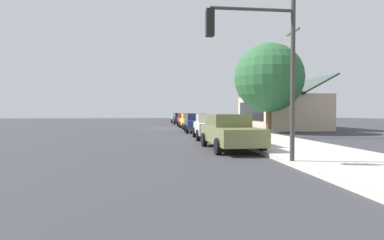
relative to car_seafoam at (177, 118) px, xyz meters
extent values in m
plane|color=#38383D|center=(16.77, -2.66, -0.82)|extent=(120.00, 120.00, 0.00)
cube|color=beige|center=(16.77, 2.94, -0.74)|extent=(60.00, 4.20, 0.16)
cube|color=#9ED1BC|center=(0.12, 0.00, -0.14)|extent=(4.83, 1.89, 0.70)
cube|color=#86B1A0|center=(-0.36, 0.01, 0.49)|extent=(2.33, 1.63, 0.56)
cylinder|color=black|center=(1.62, 0.89, -0.49)|extent=(0.66, 0.23, 0.66)
cylinder|color=black|center=(1.59, -0.93, -0.49)|extent=(0.66, 0.23, 0.66)
cylinder|color=black|center=(-1.36, 0.93, -0.49)|extent=(0.66, 0.23, 0.66)
cylinder|color=black|center=(-1.39, -0.89, -0.49)|extent=(0.66, 0.23, 0.66)
cube|color=#2D3035|center=(5.88, 0.14, -0.14)|extent=(4.60, 2.11, 0.70)
cube|color=#27292D|center=(5.43, 0.16, 0.49)|extent=(2.25, 1.76, 0.56)
cylinder|color=black|center=(7.32, 1.00, -0.49)|extent=(0.67, 0.25, 0.66)
cylinder|color=black|center=(7.23, -0.87, -0.49)|extent=(0.67, 0.25, 0.66)
cylinder|color=black|center=(4.54, 1.15, -0.49)|extent=(0.67, 0.25, 0.66)
cylinder|color=black|center=(4.44, -0.72, -0.49)|extent=(0.67, 0.25, 0.66)
cube|color=red|center=(12.32, 0.16, -0.14)|extent=(4.92, 1.88, 0.70)
cube|color=#A9272B|center=(11.83, 0.17, 0.49)|extent=(2.38, 1.59, 0.56)
cylinder|color=black|center=(13.85, 0.98, -0.49)|extent=(0.67, 0.24, 0.66)
cylinder|color=black|center=(13.80, -0.75, -0.49)|extent=(0.67, 0.24, 0.66)
cylinder|color=black|center=(10.83, 1.07, -0.49)|extent=(0.67, 0.24, 0.66)
cylinder|color=black|center=(10.78, -0.66, -0.49)|extent=(0.67, 0.24, 0.66)
cube|color=gold|center=(18.06, 0.13, -0.14)|extent=(4.88, 1.83, 0.70)
cube|color=gold|center=(17.58, 0.12, 0.49)|extent=(2.36, 1.56, 0.56)
cylinder|color=black|center=(19.54, 1.02, -0.49)|extent=(0.67, 0.24, 0.66)
cylinder|color=black|center=(19.59, -0.69, -0.49)|extent=(0.67, 0.24, 0.66)
cylinder|color=black|center=(16.54, 0.95, -0.49)|extent=(0.67, 0.24, 0.66)
cylinder|color=black|center=(16.58, -0.76, -0.49)|extent=(0.67, 0.24, 0.66)
cube|color=navy|center=(24.05, 0.07, -0.14)|extent=(4.73, 1.99, 0.70)
cube|color=navy|center=(23.59, 0.09, 0.49)|extent=(2.30, 1.67, 0.56)
cylinder|color=black|center=(25.53, 0.91, -0.49)|extent=(0.67, 0.25, 0.66)
cylinder|color=black|center=(25.46, -0.89, -0.49)|extent=(0.67, 0.25, 0.66)
cylinder|color=black|center=(22.65, 1.03, -0.49)|extent=(0.67, 0.25, 0.66)
cylinder|color=black|center=(22.57, -0.77, -0.49)|extent=(0.67, 0.25, 0.66)
cube|color=silver|center=(30.54, 0.12, -0.14)|extent=(4.62, 2.03, 0.70)
cube|color=beige|center=(30.08, 0.14, 0.49)|extent=(2.25, 1.70, 0.56)
cylinder|color=black|center=(31.98, 0.97, -0.49)|extent=(0.67, 0.25, 0.66)
cylinder|color=black|center=(31.90, -0.86, -0.49)|extent=(0.67, 0.25, 0.66)
cylinder|color=black|center=(29.17, 1.09, -0.49)|extent=(0.67, 0.25, 0.66)
cylinder|color=black|center=(29.09, -0.73, -0.49)|extent=(0.67, 0.25, 0.66)
cube|color=olive|center=(36.28, 0.01, -0.14)|extent=(4.95, 1.96, 0.70)
cube|color=#61683C|center=(35.79, -0.01, 0.49)|extent=(2.40, 1.66, 0.56)
cylinder|color=black|center=(37.77, 0.96, -0.49)|extent=(0.67, 0.24, 0.66)
cylinder|color=black|center=(37.82, -0.85, -0.49)|extent=(0.67, 0.24, 0.66)
cylinder|color=black|center=(34.73, 0.87, -0.49)|extent=(0.67, 0.24, 0.66)
cylinder|color=black|center=(34.79, -0.94, -0.49)|extent=(0.67, 0.24, 0.66)
cube|color=#CCB293|center=(19.34, 9.34, 0.86)|extent=(9.58, 6.29, 3.35)
cube|color=black|center=(19.34, 6.16, 1.03)|extent=(7.66, 0.08, 1.88)
cube|color=#3F4C47|center=(19.34, 7.77, 3.37)|extent=(10.18, 3.44, 1.93)
cube|color=#3F4C47|center=(19.34, 10.91, 3.37)|extent=(10.18, 3.44, 1.93)
cylinder|color=brown|center=(25.80, 5.69, 0.65)|extent=(0.44, 0.44, 2.93)
sphere|color=#2D6638|center=(25.80, 5.69, 3.63)|extent=(5.53, 5.53, 5.53)
cylinder|color=#383833|center=(40.62, 0.94, 1.78)|extent=(0.14, 0.14, 5.20)
cylinder|color=#383833|center=(40.62, -0.36, 3.98)|extent=(0.10, 2.60, 0.10)
cube|color=black|center=(40.62, -1.66, 3.53)|extent=(0.28, 0.24, 0.80)
sphere|color=red|center=(40.47, -1.66, 3.79)|extent=(0.16, 0.16, 0.16)
sphere|color=yellow|center=(40.47, -1.66, 3.53)|extent=(0.16, 0.16, 0.16)
sphere|color=green|center=(40.47, -1.66, 3.27)|extent=(0.16, 0.16, 0.16)
cylinder|color=brown|center=(30.45, 5.54, 2.93)|extent=(0.24, 0.24, 7.50)
cube|color=brown|center=(30.45, 5.54, 6.08)|extent=(1.80, 0.12, 0.12)
cylinder|color=red|center=(18.90, 1.54, -0.38)|extent=(0.22, 0.22, 0.55)
sphere|color=red|center=(18.90, 1.54, -0.04)|extent=(0.18, 0.18, 0.18)
camera|label=1|loc=(49.79, -3.23, 0.85)|focal=28.92mm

